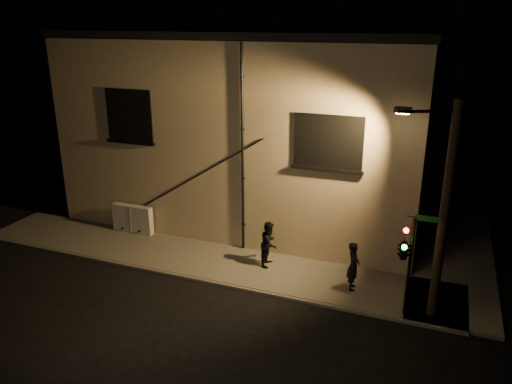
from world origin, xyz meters
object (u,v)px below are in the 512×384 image
at_px(pedestrian_b, 269,244).
at_px(traffic_signal, 404,249).
at_px(utility_cabinet, 133,219).
at_px(streetlamp_pole, 442,208).
at_px(pedestrian_a, 353,266).

bearing_deg(pedestrian_b, traffic_signal, -109.82).
xyz_separation_m(utility_cabinet, streetlamp_pole, (12.83, -2.05, 3.03)).
bearing_deg(traffic_signal, pedestrian_a, 147.39).
height_order(pedestrian_b, traffic_signal, traffic_signal).
bearing_deg(traffic_signal, streetlamp_pole, 26.64).
relative_size(utility_cabinet, pedestrian_a, 1.09).
height_order(utility_cabinet, pedestrian_a, pedestrian_a).
xyz_separation_m(pedestrian_a, pedestrian_b, (-3.39, 0.67, 0.00)).
relative_size(pedestrian_b, streetlamp_pole, 0.25).
height_order(utility_cabinet, pedestrian_b, pedestrian_b).
bearing_deg(streetlamp_pole, pedestrian_b, 167.83).
relative_size(pedestrian_a, traffic_signal, 0.51).
height_order(pedestrian_a, pedestrian_b, same).
distance_m(utility_cabinet, traffic_signal, 12.29).
xyz_separation_m(utility_cabinet, traffic_signal, (11.90, -2.51, 1.72)).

